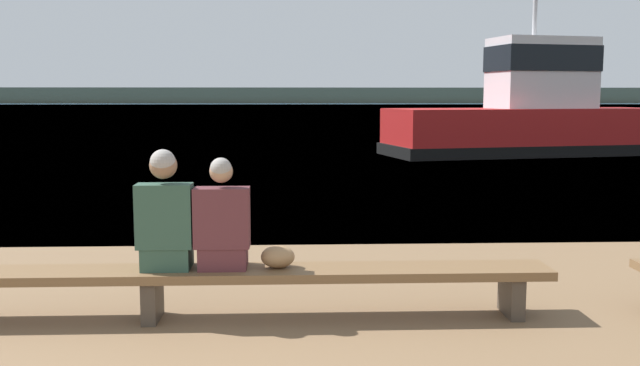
# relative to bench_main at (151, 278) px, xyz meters

# --- Properties ---
(water_surface) EXTENTS (240.00, 240.00, 0.00)m
(water_surface) POSITION_rel_bench_main_xyz_m (0.00, 122.96, -0.35)
(water_surface) COLOR #426B8E
(water_surface) RESTS_ON ground
(far_shoreline) EXTENTS (600.00, 12.00, 4.09)m
(far_shoreline) POSITION_rel_bench_main_xyz_m (0.00, 188.67, 1.70)
(far_shoreline) COLOR #424738
(far_shoreline) RESTS_ON ground
(bench_main) EXTENTS (6.67, 0.47, 0.43)m
(bench_main) POSITION_rel_bench_main_xyz_m (0.00, 0.00, 0.00)
(bench_main) COLOR brown
(bench_main) RESTS_ON ground
(person_left) EXTENTS (0.46, 0.36, 1.00)m
(person_left) POSITION_rel_bench_main_xyz_m (0.13, -0.00, 0.52)
(person_left) COLOR #2D4C3D
(person_left) RESTS_ON bench_main
(person_right) EXTENTS (0.46, 0.35, 0.93)m
(person_right) POSITION_rel_bench_main_xyz_m (0.59, 0.00, 0.47)
(person_right) COLOR #56282D
(person_right) RESTS_ON bench_main
(shopping_bag) EXTENTS (0.28, 0.23, 0.19)m
(shopping_bag) POSITION_rel_bench_main_xyz_m (1.05, 0.02, 0.17)
(shopping_bag) COLOR #9E754C
(shopping_bag) RESTS_ON bench_main
(tugboat_red) EXTENTS (9.53, 4.78, 5.95)m
(tugboat_red) POSITION_rel_bench_main_xyz_m (8.85, 16.73, 0.81)
(tugboat_red) COLOR #A81919
(tugboat_red) RESTS_ON water_surface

